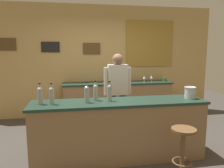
# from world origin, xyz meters

# --- Properties ---
(ground_plane) EXTENTS (10.00, 10.00, 0.00)m
(ground_plane) POSITION_xyz_m (0.00, 0.00, 0.00)
(ground_plane) COLOR #423D38
(back_wall) EXTENTS (6.00, 0.09, 2.80)m
(back_wall) POSITION_xyz_m (0.03, 2.03, 1.42)
(back_wall) COLOR tan
(back_wall) RESTS_ON ground_plane
(bar_counter) EXTENTS (2.65, 0.60, 0.92)m
(bar_counter) POSITION_xyz_m (0.00, -0.40, 0.46)
(bar_counter) COLOR olive
(bar_counter) RESTS_ON ground_plane
(side_counter) EXTENTS (2.68, 0.56, 0.90)m
(side_counter) POSITION_xyz_m (0.40, 1.65, 0.45)
(side_counter) COLOR olive
(side_counter) RESTS_ON ground_plane
(bartender) EXTENTS (0.52, 0.21, 1.62)m
(bartender) POSITION_xyz_m (0.14, 0.39, 0.94)
(bartender) COLOR #384766
(bartender) RESTS_ON ground_plane
(bar_stool) EXTENTS (0.32, 0.32, 0.68)m
(bar_stool) POSITION_xyz_m (0.71, -1.06, 0.46)
(bar_stool) COLOR brown
(bar_stool) RESTS_ON ground_plane
(wine_bottle_a) EXTENTS (0.07, 0.07, 0.31)m
(wine_bottle_a) POSITION_xyz_m (-1.15, -0.40, 1.06)
(wine_bottle_a) COLOR #999E99
(wine_bottle_a) RESTS_ON bar_counter
(wine_bottle_b) EXTENTS (0.07, 0.07, 0.31)m
(wine_bottle_b) POSITION_xyz_m (-0.98, -0.44, 1.06)
(wine_bottle_b) COLOR #999E99
(wine_bottle_b) RESTS_ON bar_counter
(wine_bottle_c) EXTENTS (0.07, 0.07, 0.31)m
(wine_bottle_c) POSITION_xyz_m (-0.49, -0.42, 1.06)
(wine_bottle_c) COLOR #999E99
(wine_bottle_c) RESTS_ON bar_counter
(wine_bottle_d) EXTENTS (0.07, 0.07, 0.31)m
(wine_bottle_d) POSITION_xyz_m (-0.35, -0.31, 1.06)
(wine_bottle_d) COLOR #999E99
(wine_bottle_d) RESTS_ON bar_counter
(wine_bottle_e) EXTENTS (0.07, 0.07, 0.31)m
(wine_bottle_e) POSITION_xyz_m (-0.15, -0.38, 1.06)
(wine_bottle_e) COLOR #999E99
(wine_bottle_e) RESTS_ON bar_counter
(ice_bucket) EXTENTS (0.19, 0.19, 0.19)m
(ice_bucket) POSITION_xyz_m (1.15, -0.42, 1.02)
(ice_bucket) COLOR #B7BABF
(ice_bucket) RESTS_ON bar_counter
(wine_glass_a) EXTENTS (0.07, 0.07, 0.16)m
(wine_glass_a) POSITION_xyz_m (0.09, 1.70, 1.01)
(wine_glass_a) COLOR silver
(wine_glass_a) RESTS_ON side_counter
(wine_glass_b) EXTENTS (0.07, 0.07, 0.16)m
(wine_glass_b) POSITION_xyz_m (0.31, 1.68, 1.01)
(wine_glass_b) COLOR silver
(wine_glass_b) RESTS_ON side_counter
(wine_glass_c) EXTENTS (0.07, 0.07, 0.16)m
(wine_glass_c) POSITION_xyz_m (0.60, 1.60, 1.01)
(wine_glass_c) COLOR silver
(wine_glass_c) RESTS_ON side_counter
(wine_glass_d) EXTENTS (0.07, 0.07, 0.16)m
(wine_glass_d) POSITION_xyz_m (1.06, 1.59, 1.01)
(wine_glass_d) COLOR silver
(wine_glass_d) RESTS_ON side_counter
(wine_glass_e) EXTENTS (0.07, 0.07, 0.16)m
(wine_glass_e) POSITION_xyz_m (1.27, 1.64, 1.01)
(wine_glass_e) COLOR silver
(wine_glass_e) RESTS_ON side_counter
(coffee_mug) EXTENTS (0.12, 0.08, 0.09)m
(coffee_mug) POSITION_xyz_m (1.60, 1.63, 0.95)
(coffee_mug) COLOR #338C4C
(coffee_mug) RESTS_ON side_counter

